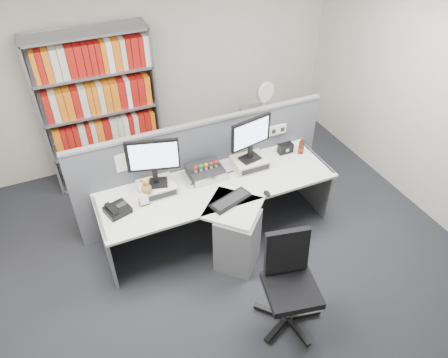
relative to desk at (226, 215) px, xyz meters
name	(u,v)px	position (x,y,z in m)	size (l,w,h in m)	color
ground	(249,282)	(0.00, -0.60, -0.46)	(5.50, 5.50, 0.00)	#27282D
room_shell	(257,140)	(0.00, -0.60, 1.33)	(5.04, 5.54, 2.72)	beige
partition	(204,168)	(0.00, 0.65, 0.19)	(3.00, 0.08, 1.27)	#575962
desk	(226,215)	(0.00, 0.00, 0.00)	(2.60, 1.20, 0.72)	silver
monitor_riser_left	(157,188)	(-0.63, 0.38, 0.31)	(0.38, 0.31, 0.10)	beige
monitor_riser_right	(250,163)	(0.47, 0.38, 0.31)	(0.38, 0.31, 0.10)	beige
monitor_left	(153,159)	(-0.63, 0.38, 0.69)	(0.52, 0.23, 0.54)	black
monitor_right	(251,136)	(0.47, 0.38, 0.67)	(0.50, 0.20, 0.52)	black
desktop_pc	(206,172)	(-0.06, 0.42, 0.31)	(0.38, 0.34, 0.10)	black
figurines	(208,165)	(-0.04, 0.40, 0.41)	(0.29, 0.05, 0.09)	beige
keyboard	(231,200)	(0.01, -0.09, 0.28)	(0.49, 0.30, 0.03)	black
mouse	(267,193)	(0.41, -0.14, 0.28)	(0.06, 0.10, 0.04)	black
desk_phone	(117,210)	(-1.10, 0.23, 0.30)	(0.28, 0.27, 0.10)	black
desk_calendar	(144,200)	(-0.81, 0.24, 0.32)	(0.10, 0.08, 0.13)	black
plush_toy	(146,187)	(-0.76, 0.28, 0.44)	(0.11, 0.11, 0.19)	#A06F35
speaker	(285,148)	(0.98, 0.46, 0.32)	(0.17, 0.10, 0.12)	black
cola_bottle	(301,147)	(1.14, 0.37, 0.34)	(0.07, 0.07, 0.22)	#3F190A
shelving_unit	(101,112)	(-0.90, 1.85, 0.52)	(1.41, 0.40, 2.00)	gray
filing_cabinet	(262,135)	(1.20, 1.40, -0.11)	(0.45, 0.61, 0.70)	gray
desk_fan	(265,94)	(1.20, 1.40, 0.54)	(0.28, 0.17, 0.47)	white
office_chair	(289,280)	(0.15, -1.07, 0.07)	(0.65, 0.64, 0.98)	silver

